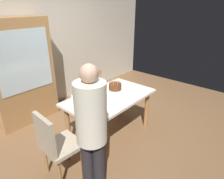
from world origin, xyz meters
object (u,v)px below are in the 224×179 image
plate_far_side (98,94)px  china_cabinet (21,73)px  dining_table (110,102)px  chair_spindle_back (88,95)px  person_celebrant (92,129)px  birthday_cake (115,87)px  chair_upholstered (55,143)px  plate_near_celebrant (101,109)px

plate_far_side → china_cabinet: (-0.58, 1.37, 0.21)m
dining_table → chair_spindle_back: bearing=76.1°
chair_spindle_back → china_cabinet: china_cabinet is taller
plate_far_side → person_celebrant: 1.24m
plate_far_side → chair_spindle_back: size_ratio=0.23×
birthday_cake → chair_spindle_back: size_ratio=0.29×
person_celebrant → china_cabinet: bearing=81.4°
plate_far_side → china_cabinet: 1.50m
dining_table → person_celebrant: 1.20m
person_celebrant → chair_upholstered: bearing=103.5°
dining_table → plate_far_side: bearing=110.9°
birthday_cake → china_cabinet: size_ratio=0.15×
dining_table → chair_spindle_back: (0.18, 0.74, -0.18)m
person_celebrant → chair_spindle_back: bearing=49.4°
chair_spindle_back → china_cabinet: (-0.84, 0.81, 0.49)m
plate_far_side → china_cabinet: bearing=113.1°
dining_table → chair_spindle_back: 0.79m
person_celebrant → plate_far_side: bearing=41.6°
china_cabinet → plate_far_side: bearing=-66.9°
birthday_cake → person_celebrant: (-1.23, -0.72, 0.12)m
plate_far_side → china_cabinet: china_cabinet is taller
plate_far_side → chair_upholstered: chair_upholstered is taller
birthday_cake → dining_table: bearing=-158.4°
dining_table → plate_near_celebrant: bearing=-154.6°
birthday_cake → chair_upholstered: size_ratio=0.29×
chair_upholstered → person_celebrant: bearing=-76.5°
plate_near_celebrant → birthday_cake: bearing=24.0°
china_cabinet → chair_spindle_back: bearing=-44.1°
plate_near_celebrant → person_celebrant: (-0.59, -0.43, 0.17)m
birthday_cake → chair_spindle_back: bearing=95.0°
plate_far_side → birthday_cake: bearing=-16.9°
birthday_cake → person_celebrant: bearing=-149.6°
plate_near_celebrant → china_cabinet: 1.78m
china_cabinet → person_celebrant: bearing=-98.6°
plate_far_side → dining_table: bearing=-69.1°
dining_table → plate_far_side: (-0.07, 0.19, 0.11)m
dining_table → chair_upholstered: bearing=-175.3°
chair_spindle_back → person_celebrant: bearing=-130.6°
chair_upholstered → plate_near_celebrant: bearing=-7.9°
dining_table → birthday_cake: (0.24, 0.09, 0.16)m
chair_upholstered → chair_spindle_back: bearing=32.7°
dining_table → chair_spindle_back: size_ratio=1.53×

